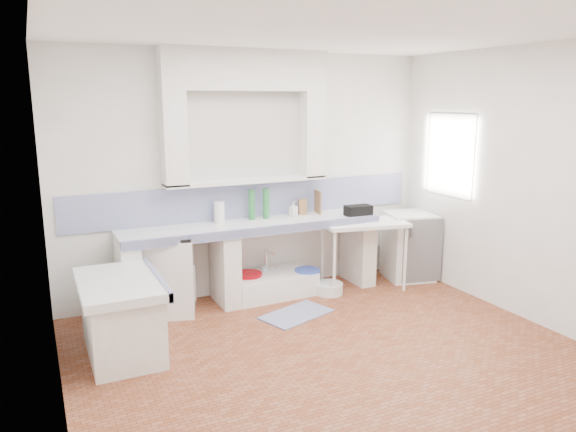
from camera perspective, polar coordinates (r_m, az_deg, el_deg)
name	(u,v)px	position (r m, az deg, el deg)	size (l,w,h in m)	color
floor	(336,357)	(5.07, 5.00, -14.45)	(4.50, 4.50, 0.00)	brown
ceiling	(342,29)	(4.57, 5.68, 18.80)	(4.50, 4.50, 0.00)	white
wall_back	(251,175)	(6.40, -3.85, 4.33)	(4.50, 4.50, 0.00)	white
wall_front	(536,269)	(3.12, 24.40, -5.06)	(4.50, 4.50, 0.00)	white
wall_left	(48,231)	(3.99, -23.70, -1.41)	(4.50, 4.50, 0.00)	white
wall_right	(530,186)	(6.07, 23.95, 2.89)	(4.50, 4.50, 0.00)	white
alcove_mass	(245,70)	(6.20, -4.46, 14.96)	(1.90, 0.25, 0.45)	white
window_frame	(461,155)	(7.00, 17.62, 6.11)	(0.35, 0.86, 1.06)	#381F11
lace_valance	(454,123)	(6.87, 16.92, 9.23)	(0.01, 0.84, 0.24)	white
counter_slab	(254,226)	(6.19, -3.62, -1.03)	(3.00, 0.60, 0.08)	white
counter_lip	(263,231)	(5.93, -2.61, -1.58)	(3.00, 0.04, 0.10)	navy
counter_pier_left	(129,281)	(5.96, -16.25, -6.52)	(0.20, 0.55, 0.82)	white
counter_pier_mid	(225,268)	(6.19, -6.58, -5.40)	(0.20, 0.55, 0.82)	white
counter_pier_right	(358,250)	(6.92, 7.28, -3.52)	(0.20, 0.55, 0.82)	white
peninsula_top	(120,284)	(5.10, -17.16, -6.78)	(0.70, 1.10, 0.08)	white
peninsula_base	(122,321)	(5.22, -16.92, -10.42)	(0.60, 1.00, 0.62)	white
peninsula_lip	(157,279)	(5.15, -13.51, -6.38)	(0.04, 1.10, 0.10)	navy
backsplash	(252,200)	(6.43, -3.76, 1.66)	(4.27, 0.03, 0.40)	navy
stove	(166,275)	(6.03, -12.59, -6.01)	(0.59, 0.57, 0.83)	white
sink	(273,286)	(6.47, -1.61, -7.26)	(0.98, 0.53, 0.23)	white
side_table	(363,255)	(6.70, 7.84, -4.02)	(0.99, 0.55, 0.04)	white
fridge	(408,246)	(7.16, 12.44, -3.05)	(0.55, 0.55, 0.85)	white
bucket_red	(249,285)	(6.40, -4.13, -7.21)	(0.32, 0.32, 0.30)	#B3010D
bucket_orange	(272,290)	(6.34, -1.70, -7.71)	(0.25, 0.25, 0.23)	#D1682A
bucket_blue	(307,281)	(6.56, 2.03, -6.76)	(0.30, 0.30, 0.28)	#304AB8
basin_white	(329,288)	(6.56, 4.28, -7.52)	(0.33, 0.33, 0.13)	white
water_bottle_a	(265,279)	(6.58, -2.45, -6.58)	(0.08, 0.08, 0.31)	silver
water_bottle_b	(277,279)	(6.62, -1.19, -6.61)	(0.07, 0.07, 0.28)	silver
black_bag	(358,213)	(6.57, 7.32, 0.26)	(0.31, 0.18, 0.20)	black
green_bottle_a	(252,205)	(6.29, -3.80, 1.17)	(0.08, 0.08, 0.34)	#277336
green_bottle_b	(266,204)	(6.34, -2.29, 1.30)	(0.08, 0.08, 0.35)	#277336
knife_block	(302,207)	(6.57, 1.52, 0.96)	(0.09, 0.07, 0.19)	olive
cutting_board	(318,202)	(6.66, 3.13, 1.48)	(0.02, 0.20, 0.27)	olive
paper_towel	(219,212)	(6.17, -7.18, 0.39)	(0.12, 0.12, 0.24)	white
soap_bottle	(293,209)	(6.48, 0.55, 0.76)	(0.08, 0.08, 0.18)	white
rug	(296,314)	(5.95, 0.87, -10.20)	(0.76, 0.43, 0.01)	#383F7E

